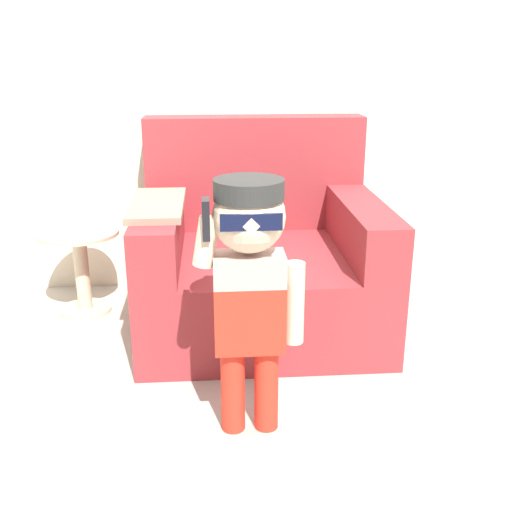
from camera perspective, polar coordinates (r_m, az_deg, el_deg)
ground_plane at (r=2.79m, az=-1.25°, el=-8.72°), size 10.00×10.00×0.00m
wall_back at (r=3.32m, az=-2.29°, el=19.04°), size 10.00×0.05×2.60m
armchair at (r=2.94m, az=0.29°, el=-0.21°), size 1.15×1.02×0.98m
person_child at (r=1.98m, az=-0.60°, el=-1.31°), size 0.38×0.28×0.92m
side_table at (r=3.19m, az=-16.31°, el=-0.68°), size 0.40×0.40×0.44m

